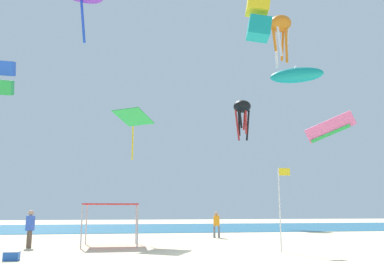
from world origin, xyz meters
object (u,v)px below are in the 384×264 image
at_px(kite_diamond_green, 133,119).
at_px(kite_parafoil_pink, 330,127).
at_px(kite_octopus_black, 242,109).
at_px(kite_box_blue, 5,78).
at_px(banner_flag, 281,201).
at_px(person_leftmost, 217,222).
at_px(kite_inflatable_teal, 296,75).
at_px(cooler_box, 12,256).
at_px(kite_octopus_orange, 280,26).
at_px(person_near_tent, 30,226).
at_px(canopy_tent, 111,206).
at_px(kite_box_yellow, 258,17).

distance_m(kite_diamond_green, kite_parafoil_pink, 13.70).
bearing_deg(kite_octopus_black, kite_box_blue, -27.67).
bearing_deg(kite_parafoil_pink, banner_flag, 83.36).
height_order(person_leftmost, kite_inflatable_teal, kite_inflatable_teal).
relative_size(cooler_box, kite_octopus_orange, 0.10).
xyz_separation_m(person_leftmost, kite_parafoil_pink, (7.88, -1.62, 6.52)).
relative_size(banner_flag, kite_box_blue, 1.24).
height_order(kite_octopus_black, kite_parafoil_pink, kite_octopus_black).
distance_m(kite_diamond_green, kite_octopus_orange, 27.17).
distance_m(person_near_tent, kite_diamond_green, 9.27).
height_order(canopy_tent, cooler_box, canopy_tent).
distance_m(person_leftmost, cooler_box, 14.91).
bearing_deg(kite_diamond_green, kite_parafoil_pink, -145.01).
xyz_separation_m(kite_box_yellow, kite_box_blue, (-18.45, 8.73, -2.50)).
bearing_deg(person_near_tent, kite_octopus_orange, 105.19).
bearing_deg(kite_diamond_green, kite_inflatable_teal, -123.78).
bearing_deg(kite_parafoil_pink, kite_box_blue, 18.22).
xyz_separation_m(banner_flag, cooler_box, (-11.43, -1.36, -2.13)).
bearing_deg(banner_flag, cooler_box, -173.20).
bearing_deg(person_leftmost, person_near_tent, 42.54).
xyz_separation_m(kite_box_yellow, kite_parafoil_pink, (5.48, 1.41, -7.25)).
bearing_deg(person_near_tent, banner_flag, 45.90).
bearing_deg(kite_box_yellow, canopy_tent, 112.21).
relative_size(person_near_tent, kite_box_yellow, 0.57).
bearing_deg(kite_inflatable_teal, person_near_tent, -127.11).
relative_size(cooler_box, kite_box_yellow, 0.17).
bearing_deg(kite_octopus_black, kite_box_yellow, 23.25).
relative_size(person_leftmost, kite_inflatable_teal, 0.37).
bearing_deg(banner_flag, kite_box_blue, 138.73).
xyz_separation_m(canopy_tent, kite_parafoil_pink, (14.79, 3.37, 5.46)).
bearing_deg(canopy_tent, person_leftmost, 35.77).
xyz_separation_m(person_near_tent, cooler_box, (0.50, -5.17, -0.92)).
distance_m(kite_octopus_black, kite_box_blue, 25.72).
xyz_separation_m(kite_box_yellow, kite_diamond_green, (-8.21, 1.63, -7.11)).
relative_size(kite_octopus_black, kite_octopus_orange, 0.80).
bearing_deg(cooler_box, kite_box_yellow, 30.71).
relative_size(cooler_box, kite_inflatable_teal, 0.12).
distance_m(kite_box_yellow, kite_box_blue, 20.56).
bearing_deg(kite_box_blue, kite_inflatable_teal, -9.27).
relative_size(kite_box_yellow, kite_inflatable_teal, 0.71).
height_order(canopy_tent, kite_octopus_orange, kite_octopus_orange).
xyz_separation_m(kite_box_yellow, kite_inflatable_teal, (5.59, 6.74, -1.62)).
bearing_deg(person_leftmost, cooler_box, 61.52).
xyz_separation_m(cooler_box, kite_parafoil_pink, (18.29, 9.02, 7.37)).
relative_size(person_near_tent, person_leftmost, 1.08).
height_order(canopy_tent, banner_flag, banner_flag).
bearing_deg(kite_box_blue, cooler_box, -75.50).
bearing_deg(kite_box_blue, person_near_tent, -69.85).
bearing_deg(kite_parafoil_pink, kite_inflatable_teal, -55.89).
relative_size(kite_octopus_black, kite_inflatable_teal, 1.02).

